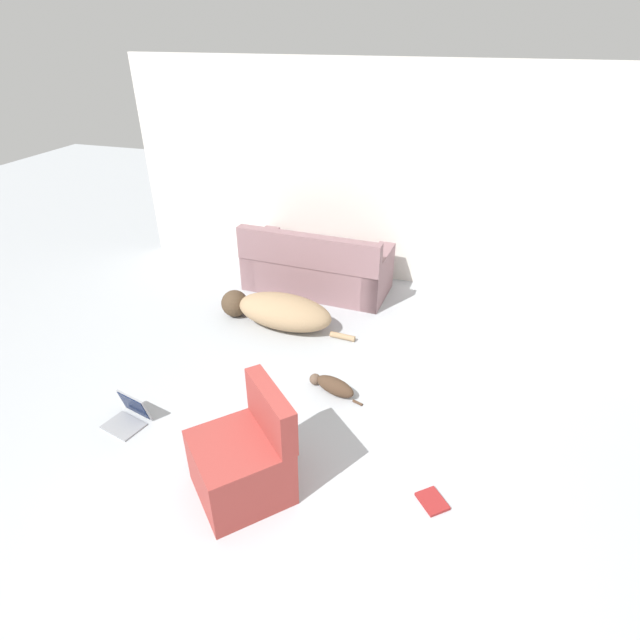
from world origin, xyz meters
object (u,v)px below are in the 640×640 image
cat (333,386)px  book_red (432,501)px  dog (278,311)px  couch (316,269)px  laptop_open (130,414)px  side_chair (245,460)px

cat → book_red: cat is taller
dog → cat: 1.32m
dog → cat: size_ratio=2.86×
couch → laptop_open: (-0.77, -2.79, -0.20)m
dog → laptop_open: bearing=76.6°
couch → book_red: 3.40m
cat → side_chair: (-0.29, -1.24, 0.21)m
dog → side_chair: size_ratio=1.88×
couch → book_red: size_ratio=6.82×
dog → cat: bearing=138.6°
dog → book_red: (1.91, -1.93, -0.17)m
cat → laptop_open: size_ratio=1.50×
dog → side_chair: bearing=111.0°
couch → book_red: bearing=125.0°
cat → laptop_open: (-1.53, -0.88, 0.00)m
laptop_open → dog: bearing=85.4°
side_chair → couch: bearing=142.6°
side_chair → book_red: bearing=56.0°
couch → dog: (-0.14, -0.95, -0.10)m
couch → book_red: couch is taller
couch → dog: couch is taller
laptop_open → side_chair: 1.31m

